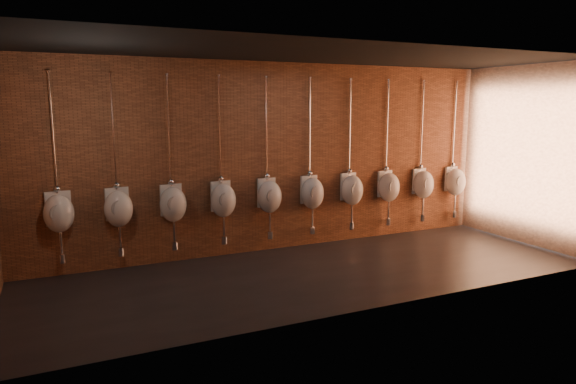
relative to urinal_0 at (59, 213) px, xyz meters
name	(u,v)px	position (x,y,z in m)	size (l,w,h in m)	color
ground	(318,273)	(3.47, -1.35, -0.97)	(8.50, 8.50, 0.00)	black
room_shell	(319,138)	(3.47, -1.35, 1.04)	(8.54, 3.04, 3.22)	black
urinal_0	(59,213)	(0.00, 0.00, 0.00)	(0.48, 0.44, 2.72)	silver
urinal_1	(118,208)	(0.81, 0.00, 0.00)	(0.48, 0.44, 2.72)	silver
urinal_2	(173,204)	(1.63, 0.00, 0.00)	(0.48, 0.44, 2.72)	silver
urinal_3	(223,200)	(2.44, 0.00, 0.00)	(0.48, 0.44, 2.72)	silver
urinal_4	(269,196)	(3.26, 0.00, 0.00)	(0.48, 0.44, 2.72)	silver
urinal_5	(312,193)	(4.07, 0.00, 0.00)	(0.48, 0.44, 2.72)	silver
urinal_6	(352,189)	(4.89, 0.00, 0.00)	(0.48, 0.44, 2.72)	silver
urinal_7	(389,187)	(5.70, 0.00, 0.00)	(0.48, 0.44, 2.72)	silver
urinal_8	(423,184)	(6.52, 0.00, 0.00)	(0.48, 0.44, 2.72)	silver
urinal_9	(455,181)	(7.33, 0.00, 0.00)	(0.48, 0.44, 2.72)	silver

